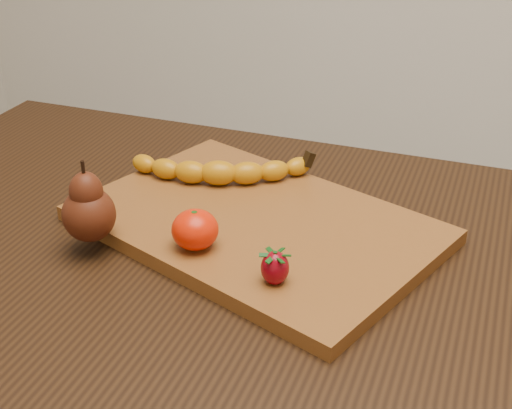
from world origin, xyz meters
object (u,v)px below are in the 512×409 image
(table, at_px, (187,294))
(mandarin, at_px, (195,230))
(pear, at_px, (87,201))
(cutting_board, at_px, (256,225))

(table, xyz_separation_m, mandarin, (0.04, -0.06, 0.14))
(mandarin, bearing_deg, pear, -169.24)
(pear, distance_m, mandarin, 0.14)
(table, bearing_deg, cutting_board, 22.88)
(cutting_board, distance_m, pear, 0.22)
(cutting_board, xyz_separation_m, mandarin, (-0.04, -0.09, 0.03))
(pear, xyz_separation_m, mandarin, (0.13, 0.02, -0.03))
(cutting_board, height_order, mandarin, mandarin)
(cutting_board, xyz_separation_m, pear, (-0.17, -0.12, 0.06))
(pear, bearing_deg, cutting_board, 33.83)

